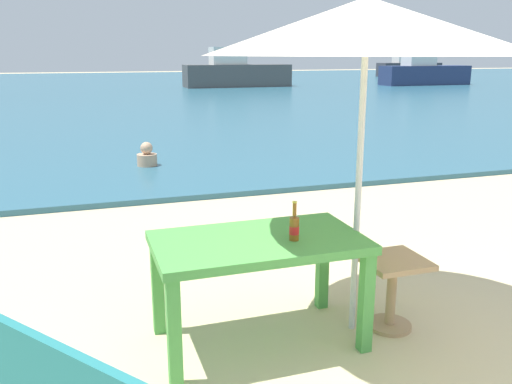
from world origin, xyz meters
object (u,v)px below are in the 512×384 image
Objects in this scene: boat_tanker at (408,68)px; boat_cargo_ship at (424,73)px; side_table_wood at (392,283)px; beer_bottle_amber at (294,227)px; boat_fishing_trawler at (236,73)px; patio_umbrella at (366,27)px; swimmer_person at (147,157)px; picnic_table_green at (259,254)px.

boat_cargo_ship reaches higher than boat_tanker.
side_table_wood is at bearing -125.48° from boat_cargo_ship.
boat_fishing_trawler is at bearing 74.63° from beer_bottle_amber.
patio_umbrella is (0.50, 0.06, 1.26)m from beer_bottle_amber.
swimmer_person is at bearing -110.05° from boat_fishing_trawler.
beer_bottle_amber is 0.12× the size of patio_umbrella.
boat_fishing_trawler reaches higher than boat_tanker.
boat_cargo_ship is (19.17, 25.41, 0.16)m from picnic_table_green.
beer_bottle_amber reaches higher than swimmer_person.
boat_tanker is (25.43, 36.47, 0.14)m from picnic_table_green.
patio_umbrella is 5.61× the size of swimmer_person.
beer_bottle_amber is at bearing 179.19° from side_table_wood.
swimmer_person is at bearing -129.85° from boat_tanker.
boat_fishing_trawler is (7.00, 27.19, -1.24)m from patio_umbrella.
beer_bottle_amber is at bearing -27.26° from picnic_table_green.
boat_cargo_ship is (18.19, 25.53, 0.46)m from side_table_wood.
boat_tanker is 12.71m from boat_cargo_ship.
boat_fishing_trawler is at bearing 76.14° from side_table_wood.
patio_umbrella is at bearing -104.43° from boat_fishing_trawler.
beer_bottle_amber is at bearing -124.59° from boat_tanker.
boat_fishing_trawler reaches higher than picnic_table_green.
boat_cargo_ship reaches higher than beer_bottle_amber.
swimmer_person is 0.07× the size of boat_fishing_trawler.
side_table_wood is (0.77, -0.01, -0.50)m from beer_bottle_amber.
side_table_wood is at bearing -80.70° from swimmer_person.
boat_fishing_trawler is at bearing 75.57° from patio_umbrella.
boat_cargo_ship is (18.46, 25.45, -1.31)m from patio_umbrella.
picnic_table_green is at bearing 173.03° from side_table_wood.
boat_tanker is (24.46, 36.59, 0.44)m from side_table_wood.
patio_umbrella is 6.35m from swimmer_person.
picnic_table_green is 1.03m from side_table_wood.
swimmer_person is 22.55m from boat_fishing_trawler.
beer_bottle_amber is 0.05× the size of boat_tanker.
boat_cargo_ship is at bearing 53.39° from beer_bottle_amber.
side_table_wood is at bearing -103.86° from boat_fishing_trawler.
patio_umbrella is 1.79m from side_table_wood.
side_table_wood is 0.10× the size of boat_cargo_ship.
boat_fishing_trawler is (6.73, 27.27, 0.53)m from side_table_wood.
picnic_table_green is 2.59× the size of side_table_wood.
swimmer_person is at bearing 99.30° from side_table_wood.
beer_bottle_amber is 0.91m from side_table_wood.
boat_cargo_ship is at bearing 54.04° from patio_umbrella.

